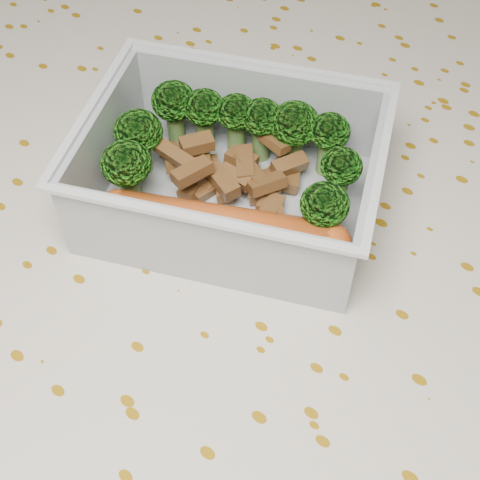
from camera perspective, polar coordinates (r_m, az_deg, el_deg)
The scene contains 6 objects.
dining_table at distance 0.53m, azimuth 0.11°, elevation -7.50°, with size 1.40×0.90×0.75m.
tablecloth at distance 0.49m, azimuth 0.12°, elevation -4.41°, with size 1.46×0.96×0.19m.
lunch_container at distance 0.47m, azimuth -0.74°, elevation 5.08°, with size 0.25×0.22×0.07m.
broccoli_florets at distance 0.48m, azimuth -0.48°, elevation 8.64°, with size 0.18×0.14×0.05m.
meat_pile at distance 0.48m, azimuth -0.88°, elevation 5.76°, with size 0.13×0.09×0.03m.
sausage at distance 0.44m, azimuth -1.59°, elevation 0.99°, with size 0.16×0.10×0.03m.
Camera 1 is at (0.17, -0.21, 1.12)m, focal length 50.00 mm.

